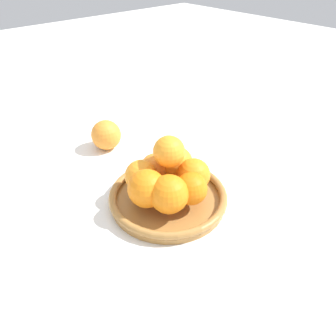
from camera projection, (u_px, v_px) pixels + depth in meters
ground_plane at (168, 202)px, 0.74m from camera, size 4.00×4.00×0.00m
fruit_bowl at (168, 197)px, 0.73m from camera, size 0.27×0.27×0.03m
orange_pile at (168, 177)px, 0.70m from camera, size 0.18×0.19×0.13m
stray_orange at (106, 135)px, 0.91m from camera, size 0.08×0.08×0.08m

